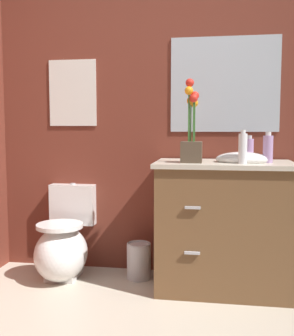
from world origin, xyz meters
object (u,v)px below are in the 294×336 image
lotion_bottle (268,149)px  hand_wash_bottle (243,148)px  wall_poster (73,93)px  soap_bottle (249,149)px  trash_bin (139,260)px  vanity_cabinet (224,224)px  flower_vase (192,136)px  wall_mirror (225,84)px  toilet (63,246)px

lotion_bottle → hand_wash_bottle: (-0.17, -0.10, 0.01)m
hand_wash_bottle → wall_poster: size_ratio=0.43×
hand_wash_bottle → wall_poster: (-1.29, 0.42, 0.40)m
soap_bottle → trash_bin: bearing=178.5°
vanity_cabinet → soap_bottle: 0.55m
flower_vase → trash_bin: (-0.40, 0.19, -0.94)m
vanity_cabinet → trash_bin: (-0.62, 0.10, -0.32)m
soap_bottle → wall_mirror: wall_mirror is taller
wall_poster → wall_mirror: 1.18m
vanity_cabinet → wall_poster: size_ratio=2.09×
wall_poster → hand_wash_bottle: bearing=-17.9°
flower_vase → hand_wash_bottle: 0.34m
vanity_cabinet → wall_poster: 1.54m
toilet → flower_vase: size_ratio=1.24×
toilet → trash_bin: (0.56, 0.08, -0.11)m
toilet → lotion_bottle: size_ratio=3.37×
toilet → wall_mirror: wall_mirror is taller
vanity_cabinet → toilet: bearing=178.7°
wall_mirror → wall_poster: bearing=180.0°
lotion_bottle → wall_mirror: 0.63m
flower_vase → soap_bottle: bearing=23.9°
flower_vase → lotion_bottle: bearing=7.3°
lotion_bottle → vanity_cabinet: bearing=174.9°
wall_poster → toilet: bearing=-90.0°
vanity_cabinet → wall_mirror: (-0.00, 0.29, 0.99)m
soap_bottle → wall_mirror: size_ratio=0.22×
hand_wash_bottle → vanity_cabinet: bearing=131.9°
vanity_cabinet → trash_bin: bearing=170.5°
trash_bin → wall_mirror: 1.46m
trash_bin → flower_vase: bearing=-26.1°
wall_poster → lotion_bottle: bearing=-12.3°
toilet → wall_poster: 1.19m
hand_wash_bottle → wall_poster: bearing=162.1°
toilet → soap_bottle: bearing=2.4°
toilet → flower_vase: 1.27m
soap_bottle → toilet: bearing=-177.6°
hand_wash_bottle → trash_bin: bearing=162.7°
hand_wash_bottle → wall_mirror: wall_mirror is taller
soap_bottle → flower_vase: bearing=-156.1°
toilet → soap_bottle: 1.54m
wall_mirror → trash_bin: bearing=-162.8°
vanity_cabinet → trash_bin: vanity_cabinet is taller
wall_poster → trash_bin: bearing=-18.7°
flower_vase → hand_wash_bottle: flower_vase is taller
lotion_bottle → trash_bin: 1.25m
toilet → vanity_cabinet: (1.18, -0.03, 0.22)m
soap_bottle → wall_poster: size_ratio=0.35×
vanity_cabinet → hand_wash_bottle: bearing=-48.1°
toilet → wall_poster: (-0.00, 0.27, 1.16)m
vanity_cabinet → lotion_bottle: size_ratio=5.26×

